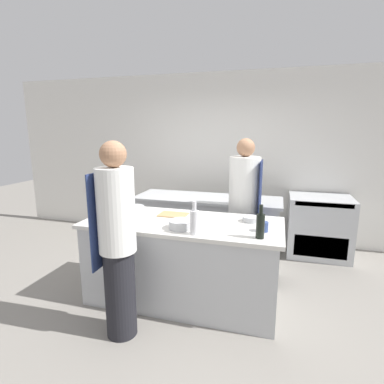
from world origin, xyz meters
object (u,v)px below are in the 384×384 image
bottle_olive_oil (122,211)px  bowl_mixing_large (135,209)px  chef_at_stove (244,209)px  bottle_vinegar (194,221)px  bowl_ceramic_blue (181,224)px  cup (263,227)px  oven_range (319,226)px  chef_at_prep_near (117,241)px  bottle_wine (260,225)px  bowl_prep_small (251,219)px

bottle_olive_oil → bowl_mixing_large: bottle_olive_oil is taller
chef_at_stove → bowl_mixing_large: 1.37m
bottle_vinegar → bottle_olive_oil: bearing=161.6°
bowl_ceramic_blue → cup: (0.79, 0.14, 0.01)m
chef_at_stove → bottle_olive_oil: chef_at_stove is taller
oven_range → bottle_vinegar: (-1.36, -2.09, 0.58)m
bottle_olive_oil → bottle_vinegar: (0.92, -0.31, 0.05)m
chef_at_prep_near → chef_at_stove: bearing=-31.1°
bottle_olive_oil → bottle_vinegar: bearing=-18.4°
bottle_vinegar → bottle_wine: 0.60m
bowl_ceramic_blue → chef_at_prep_near: bearing=-130.3°
oven_range → chef_at_prep_near: bearing=-128.4°
bowl_mixing_large → chef_at_stove: bearing=27.2°
oven_range → bowl_mixing_large: bowl_mixing_large is taller
cup → bottle_vinegar: bearing=-156.5°
chef_at_stove → bowl_prep_small: chef_at_stove is taller
oven_range → bowl_ceramic_blue: size_ratio=3.68×
chef_at_prep_near → bowl_ceramic_blue: size_ratio=7.29×
chef_at_stove → bowl_mixing_large: size_ratio=7.99×
oven_range → bowl_mixing_large: bearing=-145.2°
bowl_ceramic_blue → bowl_prep_small: bearing=33.5°
bowl_ceramic_blue → cup: cup is taller
bottle_wine → chef_at_prep_near: bearing=-159.7°
oven_range → bottle_olive_oil: 2.94m
chef_at_prep_near → cup: size_ratio=17.95×
bowl_mixing_large → bowl_ceramic_blue: bowl_ceramic_blue is taller
chef_at_stove → cup: 0.94m
chef_at_stove → bottle_wine: bearing=14.7°
chef_at_stove → oven_range: bearing=133.1°
oven_range → cup: cup is taller
bottle_wine → bowl_ceramic_blue: (-0.77, 0.06, -0.08)m
chef_at_prep_near → bottle_olive_oil: 0.76m
chef_at_stove → cup: chef_at_stove is taller
bowl_prep_small → oven_range: bearing=60.0°
bowl_mixing_large → cup: (1.50, -0.26, 0.01)m
bottle_olive_oil → bottle_vinegar: 0.97m
bottle_vinegar → bowl_prep_small: 0.73m
chef_at_prep_near → bowl_mixing_large: chef_at_prep_near is taller
chef_at_stove → cup: bearing=18.7°
bottle_vinegar → cup: bottle_vinegar is taller
chef_at_prep_near → bowl_mixing_large: size_ratio=8.06×
bowl_prep_small → chef_at_prep_near: bearing=-139.1°
bottle_wine → bowl_mixing_large: bearing=162.6°
bottle_olive_oil → bowl_ceramic_blue: bearing=-13.5°
bowl_mixing_large → bowl_ceramic_blue: size_ratio=0.90×
chef_at_stove → bowl_ceramic_blue: size_ratio=7.22×
bottle_olive_oil → bowl_prep_small: 1.41m
oven_range → bottle_vinegar: 2.56m
bowl_mixing_large → bottle_olive_oil: bearing=-98.9°
chef_at_prep_near → bowl_ceramic_blue: (0.43, 0.50, 0.04)m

